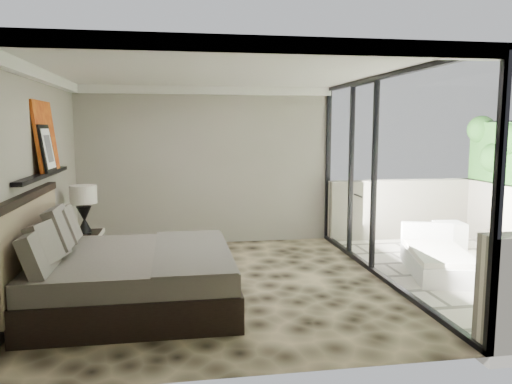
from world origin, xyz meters
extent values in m
plane|color=black|center=(0.00, 0.00, 0.00)|extent=(5.00, 5.00, 0.00)
cube|color=silver|center=(0.00, 0.00, 2.79)|extent=(4.50, 5.00, 0.02)
cube|color=gray|center=(0.00, 2.49, 1.40)|extent=(4.50, 0.02, 2.80)
cube|color=gray|center=(-2.24, 0.00, 1.40)|extent=(0.02, 5.00, 2.80)
cube|color=white|center=(2.25, 0.00, 1.40)|extent=(0.08, 5.00, 2.80)
cube|color=beige|center=(3.75, 0.00, -0.06)|extent=(3.00, 5.00, 0.12)
cube|color=black|center=(-2.18, 0.10, 1.50)|extent=(0.12, 2.20, 0.05)
cube|color=black|center=(-1.04, -0.58, 0.19)|extent=(2.27, 2.16, 0.39)
cube|color=#5E574E|center=(-1.04, -0.58, 0.51)|extent=(2.21, 2.10, 0.24)
cube|color=#4C4842|center=(-0.39, -0.58, 0.63)|extent=(0.86, 2.14, 0.03)
cube|color=#7E7050|center=(-2.20, -0.58, 0.76)|extent=(0.08, 2.26, 1.08)
cube|color=black|center=(-1.96, 1.25, 0.29)|extent=(0.75, 0.75, 0.58)
cone|color=black|center=(-1.91, 1.22, 0.62)|extent=(0.22, 0.22, 0.20)
cone|color=black|center=(-1.91, 1.22, 0.82)|extent=(0.22, 0.22, 0.20)
cylinder|color=silver|center=(-1.91, 1.22, 1.10)|extent=(0.39, 0.39, 0.27)
cube|color=#AB430E|center=(-2.19, 0.35, 1.97)|extent=(0.13, 0.90, 0.90)
cube|color=black|center=(-2.14, 0.16, 1.82)|extent=(0.11, 0.50, 0.60)
cube|color=white|center=(4.12, 1.40, 0.23)|extent=(0.51, 0.51, 0.46)
cube|color=silver|center=(3.14, 0.01, 0.14)|extent=(1.15, 1.70, 0.27)
cube|color=silver|center=(3.14, 0.01, 0.31)|extent=(1.09, 1.59, 0.08)
cube|color=silver|center=(3.33, 0.71, 0.44)|extent=(0.78, 0.31, 0.34)
camera|label=1|loc=(-0.57, -6.43, 2.09)|focal=35.00mm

